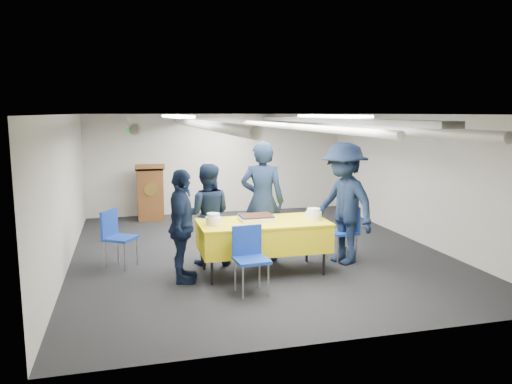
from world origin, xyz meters
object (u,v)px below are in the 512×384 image
(chair_near, at_px, (249,252))
(chair_right, at_px, (346,227))
(sailor_a, at_px, (262,201))
(podium, at_px, (150,192))
(sailor_d, at_px, (344,203))
(sheet_cake, at_px, (256,218))
(serving_table, at_px, (263,235))
(chair_left, at_px, (116,233))
(sailor_b, at_px, (207,214))
(sailor_c, at_px, (182,226))

(chair_near, xyz_separation_m, chair_right, (1.85, 1.04, 0.00))
(chair_near, bearing_deg, sailor_a, 67.95)
(podium, bearing_deg, sailor_d, -55.65)
(sheet_cake, xyz_separation_m, podium, (-1.32, 4.10, -0.20))
(serving_table, relative_size, sailor_d, 0.99)
(sailor_d, bearing_deg, sheet_cake, -104.15)
(sheet_cake, height_order, sailor_d, sailor_d)
(podium, bearing_deg, chair_left, -101.57)
(serving_table, relative_size, chair_right, 2.15)
(chair_left, relative_size, sailor_d, 0.46)
(sailor_b, distance_m, sailor_d, 2.11)
(serving_table, xyz_separation_m, sailor_c, (-1.18, -0.11, 0.23))
(chair_right, xyz_separation_m, sailor_a, (-1.31, 0.31, 0.42))
(chair_left, distance_m, sailor_d, 3.52)
(sailor_b, height_order, sailor_d, sailor_d)
(sheet_cake, xyz_separation_m, chair_near, (-0.30, -0.79, -0.28))
(sheet_cake, xyz_separation_m, sailor_d, (1.42, 0.09, 0.13))
(chair_right, bearing_deg, sailor_b, 171.59)
(chair_right, height_order, sailor_b, sailor_b)
(chair_near, height_order, sailor_b, sailor_b)
(sailor_b, bearing_deg, chair_right, -175.48)
(sheet_cake, bearing_deg, sailor_d, 3.63)
(sailor_a, bearing_deg, chair_right, -171.07)
(podium, bearing_deg, chair_near, -78.22)
(podium, height_order, chair_left, podium)
(podium, xyz_separation_m, sailor_a, (1.57, -3.54, 0.33))
(sailor_a, bearing_deg, sheet_cake, 88.61)
(sailor_b, bearing_deg, sheet_cake, 151.05)
(chair_left, bearing_deg, sheet_cake, -20.91)
(sailor_c, bearing_deg, chair_left, 54.84)
(chair_right, bearing_deg, chair_near, -150.74)
(chair_right, bearing_deg, serving_table, -167.72)
(podium, relative_size, sailor_a, 0.66)
(serving_table, relative_size, sailor_b, 1.20)
(chair_left, relative_size, sailor_b, 0.56)
(sheet_cake, relative_size, sailor_d, 0.26)
(chair_near, bearing_deg, chair_left, 137.53)
(podium, height_order, sailor_c, sailor_c)
(chair_right, bearing_deg, chair_left, 171.66)
(serving_table, distance_m, sailor_a, 0.76)
(chair_right, xyz_separation_m, sailor_d, (-0.13, -0.15, 0.41))
(sheet_cake, bearing_deg, chair_right, 8.96)
(serving_table, height_order, sailor_c, sailor_c)
(podium, height_order, sailor_b, sailor_b)
(sailor_b, xyz_separation_m, sailor_c, (-0.47, -0.75, 0.00))
(sheet_cake, xyz_separation_m, sailor_c, (-1.10, -0.18, -0.02))
(sheet_cake, relative_size, chair_near, 0.57)
(serving_table, relative_size, podium, 1.49)
(chair_left, relative_size, sailor_a, 0.46)
(chair_near, bearing_deg, podium, 101.78)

